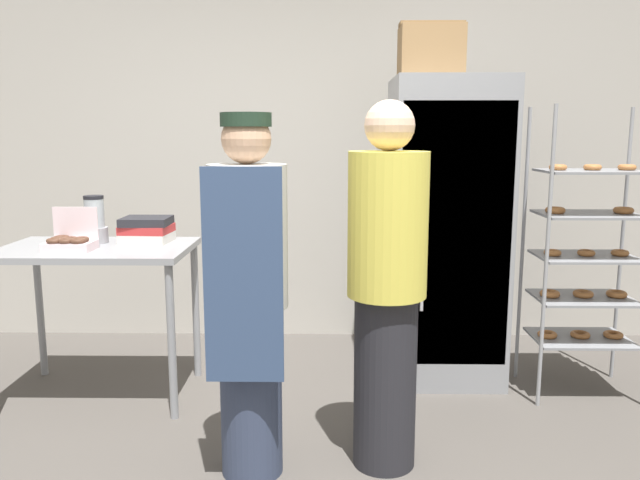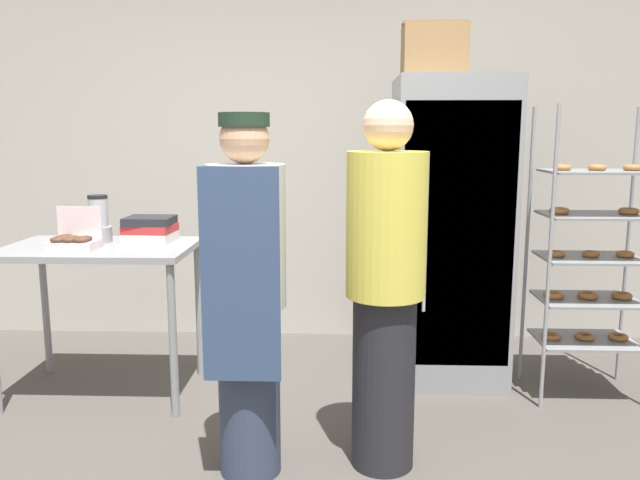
# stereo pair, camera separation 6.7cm
# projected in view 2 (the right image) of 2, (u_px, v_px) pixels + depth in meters

# --- Properties ---
(back_wall) EXTENTS (6.40, 0.12, 2.86)m
(back_wall) POSITION_uv_depth(u_px,v_px,m) (323.00, 147.00, 4.63)
(back_wall) COLOR #B7B2A8
(back_wall) RESTS_ON ground_plane
(refrigerator) EXTENTS (0.68, 0.68, 1.86)m
(refrigerator) POSITION_uv_depth(u_px,v_px,m) (449.00, 232.00, 3.84)
(refrigerator) COLOR gray
(refrigerator) RESTS_ON ground_plane
(baking_rack) EXTENTS (0.63, 0.45, 1.68)m
(baking_rack) POSITION_uv_depth(u_px,v_px,m) (590.00, 258.00, 3.59)
(baking_rack) COLOR #93969B
(baking_rack) RESTS_ON ground_plane
(prep_counter) EXTENTS (1.07, 0.69, 0.89)m
(prep_counter) POSITION_uv_depth(u_px,v_px,m) (100.00, 264.00, 3.60)
(prep_counter) COLOR gray
(prep_counter) RESTS_ON ground_plane
(donut_box) EXTENTS (0.26, 0.19, 0.23)m
(donut_box) POSITION_uv_depth(u_px,v_px,m) (73.00, 241.00, 3.46)
(donut_box) COLOR silver
(donut_box) RESTS_ON prep_counter
(blender_pitcher) EXTENTS (0.14, 0.14, 0.28)m
(blender_pitcher) POSITION_uv_depth(u_px,v_px,m) (99.00, 221.00, 3.68)
(blender_pitcher) COLOR #99999E
(blender_pitcher) RESTS_ON prep_counter
(binder_stack) EXTENTS (0.29, 0.26, 0.15)m
(binder_stack) POSITION_uv_depth(u_px,v_px,m) (150.00, 229.00, 3.70)
(binder_stack) COLOR silver
(binder_stack) RESTS_ON prep_counter
(cardboard_storage_box) EXTENTS (0.37, 0.26, 0.31)m
(cardboard_storage_box) POSITION_uv_depth(u_px,v_px,m) (434.00, 50.00, 3.64)
(cardboard_storage_box) COLOR #937047
(cardboard_storage_box) RESTS_ON refrigerator
(person_baker) EXTENTS (0.34, 0.36, 1.61)m
(person_baker) POSITION_uv_depth(u_px,v_px,m) (247.00, 293.00, 2.72)
(person_baker) COLOR #333D56
(person_baker) RESTS_ON ground_plane
(person_customer) EXTENTS (0.35, 0.35, 1.67)m
(person_customer) POSITION_uv_depth(u_px,v_px,m) (385.00, 286.00, 2.78)
(person_customer) COLOR #232328
(person_customer) RESTS_ON ground_plane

